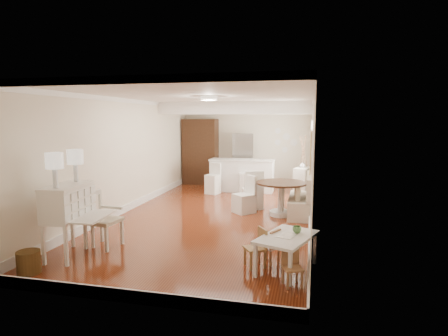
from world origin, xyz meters
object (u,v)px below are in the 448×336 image
at_px(secretary_bureau, 69,221).
at_px(pantry_cabinet, 200,152).
at_px(kids_chair_a, 255,248).
at_px(kids_chair_b, 269,246).
at_px(breakfast_counter, 242,175).
at_px(sideboard, 302,180).
at_px(fridge, 253,160).
at_px(gustavian_armchair, 103,220).
at_px(dining_table, 281,199).
at_px(kids_table, 286,253).
at_px(bar_stool_left, 213,179).
at_px(slip_chair_near, 244,194).
at_px(wicker_basket, 29,262).
at_px(kids_chair_c, 293,268).
at_px(slip_chair_far, 253,189).
at_px(bar_stool_right, 246,177).

xyz_separation_m(secretary_bureau, pantry_cabinet, (0.10, 7.39, 0.54)).
bearing_deg(kids_chair_a, kids_chair_b, 101.70).
xyz_separation_m(breakfast_counter, sideboard, (1.90, 0.10, -0.11)).
bearing_deg(fridge, secretary_bureau, -105.20).
distance_m(gustavian_armchair, dining_table, 4.18).
bearing_deg(kids_table, dining_table, 95.81).
relative_size(bar_stool_left, sideboard, 1.11).
bearing_deg(kids_chair_a, slip_chair_near, 160.49).
bearing_deg(kids_table, bar_stool_left, 115.39).
bearing_deg(pantry_cabinet, wicker_basket, -91.81).
bearing_deg(secretary_bureau, kids_chair_c, -10.30).
bearing_deg(wicker_basket, kids_chair_c, 6.56).
distance_m(gustavian_armchair, breakfast_counter, 5.94).
bearing_deg(secretary_bureau, slip_chair_near, 51.32).
bearing_deg(breakfast_counter, slip_chair_far, -72.89).
distance_m(kids_table, bar_stool_right, 6.01).
bearing_deg(secretary_bureau, breakfast_counter, 68.75).
relative_size(breakfast_counter, bar_stool_left, 2.17).
xyz_separation_m(slip_chair_far, breakfast_counter, (-0.68, 2.21, 0.01)).
bearing_deg(bar_stool_right, bar_stool_left, -178.01).
bearing_deg(kids_chair_a, gustavian_armchair, -128.92).
relative_size(wicker_basket, pantry_cabinet, 0.15).
distance_m(kids_chair_b, kids_chair_c, 0.85).
xyz_separation_m(gustavian_armchair, pantry_cabinet, (-0.21, 6.83, 0.65)).
height_order(gustavian_armchair, kids_chair_b, gustavian_armchair).
distance_m(slip_chair_far, bar_stool_left, 2.19).
bearing_deg(kids_chair_a, pantry_cabinet, 170.46).
bearing_deg(wicker_basket, bar_stool_right, 72.51).
bearing_deg(kids_chair_a, bar_stool_right, 158.81).
bearing_deg(kids_chair_a, sideboard, 142.20).
distance_m(secretary_bureau, fridge, 7.63).
relative_size(bar_stool_left, pantry_cabinet, 0.41).
height_order(slip_chair_far, breakfast_counter, breakfast_counter).
xyz_separation_m(gustavian_armchair, breakfast_counter, (1.49, 5.75, 0.01)).
distance_m(gustavian_armchair, kids_chair_b, 3.01).
distance_m(slip_chair_far, bar_stool_right, 1.97).
distance_m(secretary_bureau, bar_stool_right, 6.31).
height_order(kids_chair_b, dining_table, dining_table).
relative_size(kids_chair_c, pantry_cabinet, 0.23).
xyz_separation_m(kids_chair_c, bar_stool_left, (-2.73, 6.03, 0.21)).
height_order(kids_chair_a, slip_chair_near, slip_chair_near).
bearing_deg(pantry_cabinet, bar_stool_right, -36.65).
bearing_deg(kids_table, breakfast_counter, 106.45).
xyz_separation_m(slip_chair_far, sideboard, (1.22, 2.31, -0.09)).
relative_size(gustavian_armchair, dining_table, 0.84).
height_order(kids_chair_a, bar_stool_right, bar_stool_right).
height_order(secretary_bureau, fridge, fridge).
relative_size(slip_chair_near, bar_stool_right, 0.90).
bearing_deg(sideboard, kids_chair_a, -82.19).
height_order(kids_chair_a, kids_chair_b, kids_chair_a).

